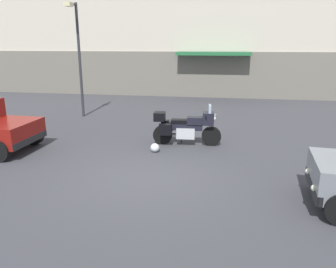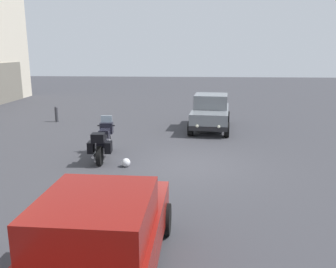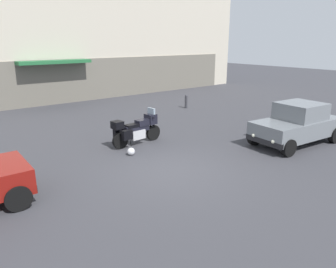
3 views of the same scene
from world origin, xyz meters
name	(u,v)px [view 1 (image 1 of 3)]	position (x,y,z in m)	size (l,w,h in m)	color
ground_plane	(147,178)	(0.00, 0.00, 0.00)	(80.00, 80.00, 0.00)	#38383D
building_facade_rear	(199,2)	(0.00, 14.38, 5.76)	(35.03, 3.40, 11.62)	beige
motorcycle	(186,127)	(0.62, 2.95, 0.62)	(2.26, 0.79, 1.36)	black
helmet	(155,148)	(-0.23, 2.02, 0.14)	(0.28, 0.28, 0.28)	silver
streetlamp_curbside	(78,50)	(-4.60, 6.45, 3.01)	(0.28, 0.94, 4.97)	#2D2D33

